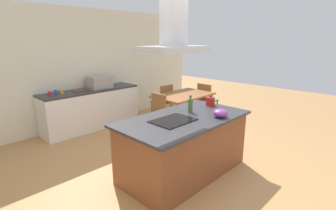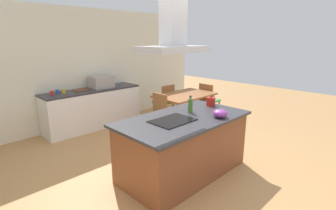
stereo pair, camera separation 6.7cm
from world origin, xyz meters
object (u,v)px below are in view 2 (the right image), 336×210
tea_kettle (211,101)px  dining_table (185,98)px  coffee_mug_yellow (64,91)px  chair_facing_back_wall (165,100)px  coffee_mug_red (52,93)px  range_hood (173,32)px  cooktop (173,121)px  olive_oil_bottle (190,105)px  chair_at_left_end (156,112)px  chair_at_right_end (208,98)px  coffee_mug_blue (57,92)px  cutting_board (82,90)px  mixing_bowl (220,113)px  countertop_microwave (101,82)px

tea_kettle → dining_table: (0.87, 1.36, -0.31)m
coffee_mug_yellow → chair_facing_back_wall: bearing=-18.7°
coffee_mug_red → range_hood: range_hood is taller
cooktop → olive_oil_bottle: olive_oil_bottle is taller
chair_at_left_end → tea_kettle: bearing=-88.0°
olive_oil_bottle → coffee_mug_red: (-1.08, 2.78, -0.07)m
range_hood → chair_at_right_end: bearing=27.5°
coffee_mug_red → coffee_mug_blue: 0.15m
coffee_mug_red → cutting_board: (0.66, 0.05, -0.04)m
coffee_mug_yellow → chair_facing_back_wall: (2.26, -0.76, -0.44)m
tea_kettle → range_hood: 1.56m
coffee_mug_yellow → chair_at_left_end: coffee_mug_yellow is taller
coffee_mug_yellow → chair_at_right_end: coffee_mug_yellow is taller
dining_table → chair_at_left_end: chair_at_left_end is taller
tea_kettle → chair_at_right_end: tea_kettle is taller
chair_facing_back_wall → dining_table: bearing=-90.0°
mixing_bowl → chair_facing_back_wall: size_ratio=0.24×
countertop_microwave → chair_at_right_end: countertop_microwave is taller
chair_at_left_end → cooktop: bearing=-124.6°
chair_facing_back_wall → olive_oil_bottle: bearing=-125.1°
coffee_mug_yellow → range_hood: bearing=-83.7°
cooktop → mixing_bowl: mixing_bowl is taller
mixing_bowl → cutting_board: mixing_bowl is taller
dining_table → coffee_mug_yellow: bearing=147.7°
coffee_mug_yellow → range_hood: size_ratio=0.10×
coffee_mug_blue → chair_at_right_end: bearing=-23.9°
countertop_microwave → coffee_mug_yellow: countertop_microwave is taller
coffee_mug_yellow → chair_at_left_end: size_ratio=0.10×
cooktop → tea_kettle: tea_kettle is taller
olive_oil_bottle → countertop_microwave: (0.05, 2.77, 0.03)m
mixing_bowl → cooktop: bearing=149.0°
coffee_mug_blue → countertop_microwave: bearing=-3.7°
tea_kettle → dining_table: size_ratio=0.15×
tea_kettle → coffee_mug_red: bearing=120.8°
countertop_microwave → coffee_mug_blue: bearing=176.3°
coffee_mug_yellow → olive_oil_bottle: bearing=-73.6°
coffee_mug_red → chair_at_left_end: size_ratio=0.10×
coffee_mug_blue → mixing_bowl: bearing=-72.3°
cooktop → chair_at_right_end: 3.24m
coffee_mug_red → dining_table: 2.89m
cutting_board → range_hood: (-0.09, -2.93, 1.19)m
olive_oil_bottle → chair_facing_back_wall: (1.43, 2.04, -0.50)m
dining_table → coffee_mug_red: bearing=150.9°
countertop_microwave → coffee_mug_blue: countertop_microwave is taller
cutting_board → chair_facing_back_wall: 2.05m
chair_facing_back_wall → chair_at_left_end: size_ratio=1.00×
cooktop → dining_table: 2.45m
coffee_mug_blue → chair_at_right_end: 3.63m
tea_kettle → coffee_mug_yellow: (-1.39, 2.79, -0.03)m
olive_oil_bottle → countertop_microwave: countertop_microwave is taller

